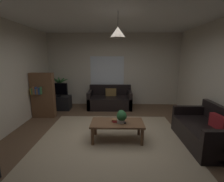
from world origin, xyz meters
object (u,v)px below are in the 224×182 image
coffee_table (117,125)px  book_on_table_2 (115,119)px  couch_under_window (110,101)px  remote_on_table_0 (124,122)px  tv_stand (58,103)px  tv (57,89)px  bookshelf_corner (43,95)px  couch_right_side (206,132)px  pendant_lamp (118,32)px  book_on_table_0 (115,121)px  potted_plant_on_table (122,116)px  potted_palm_corner (60,92)px  book_on_table_1 (116,121)px

coffee_table → book_on_table_2: 0.13m
couch_under_window → remote_on_table_0: 2.50m
tv_stand → tv: size_ratio=1.19×
coffee_table → bookshelf_corner: size_ratio=0.84×
remote_on_table_0 → tv: bearing=-63.4°
coffee_table → remote_on_table_0: 0.17m
couch_right_side → bookshelf_corner: 4.53m
couch_under_window → pendant_lamp: size_ratio=3.12×
couch_under_window → book_on_table_0: 2.45m
coffee_table → tv: 3.06m
remote_on_table_0 → pendant_lamp: 1.93m
tv → bookshelf_corner: bearing=-104.0°
couch_right_side → potted_plant_on_table: size_ratio=5.45×
potted_palm_corner → coffee_table: bearing=-50.7°
coffee_table → tv_stand: size_ratio=1.31×
book_on_table_0 → book_on_table_2: (-0.00, 0.00, 0.05)m
book_on_table_2 → coffee_table: bearing=-19.3°
book_on_table_0 → book_on_table_2: 0.05m
couch_under_window → book_on_table_0: size_ratio=13.36×
potted_plant_on_table → tv: size_ratio=0.38×
couch_right_side → bookshelf_corner: bearing=-110.4°
book_on_table_2 → remote_on_table_0: book_on_table_2 is taller
remote_on_table_0 → tv: size_ratio=0.21×
book_on_table_1 → potted_plant_on_table: potted_plant_on_table is taller
couch_under_window → remote_on_table_0: (0.39, -2.46, 0.16)m
coffee_table → bookshelf_corner: 2.74m
bookshelf_corner → tv_stand: bearing=76.4°
remote_on_table_0 → bookshelf_corner: bearing=-49.9°
book_on_table_0 → couch_right_side: bearing=-4.5°
book_on_table_2 → remote_on_table_0: size_ratio=0.90×
tv → bookshelf_corner: size_ratio=0.54×
remote_on_table_0 → book_on_table_0: bearing=-26.9°
couch_under_window → book_on_table_2: couch_under_window is taller
book_on_table_1 → potted_palm_corner: bearing=128.9°
book_on_table_2 → tv_stand: tv_stand is taller
book_on_table_2 → tv_stand: (-2.07, 2.18, -0.23)m
potted_plant_on_table → tv_stand: size_ratio=0.32×
tv_stand → pendant_lamp: 3.71m
potted_plant_on_table → tv_stand: (-2.21, 2.22, -0.33)m
pendant_lamp → book_on_table_0: bearing=163.6°
remote_on_table_0 → tv_stand: bearing=-63.7°
tv → potted_plant_on_table: bearing=-44.8°
couch_under_window → potted_palm_corner: potted_palm_corner is taller
book_on_table_0 → remote_on_table_0: (0.19, -0.02, 0.00)m
coffee_table → remote_on_table_0: remote_on_table_0 is taller
couch_right_side → book_on_table_2: size_ratio=10.75×
couch_under_window → potted_plant_on_table: (0.34, -2.47, 0.31)m
tv_stand → coffee_table: bearing=-46.0°
remote_on_table_0 → book_on_table_2: bearing=-27.8°
remote_on_table_0 → potted_plant_on_table: size_ratio=0.56×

